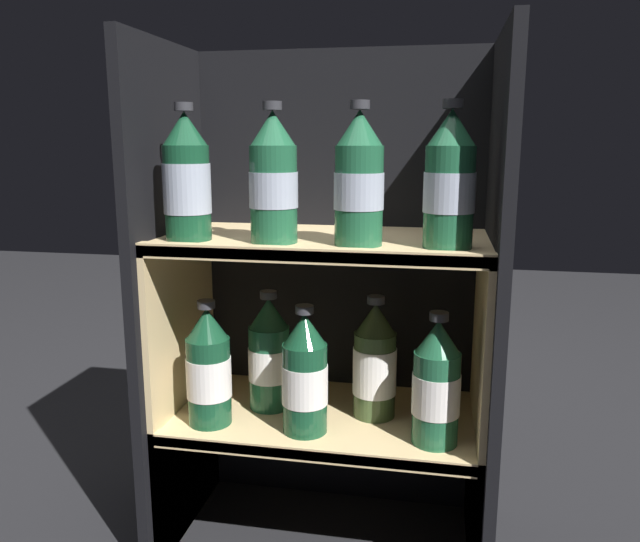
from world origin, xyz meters
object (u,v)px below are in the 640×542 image
at_px(bottle_upper_front_1, 273,181).
at_px(bottle_upper_front_2, 359,182).
at_px(bottle_lower_front_2, 436,386).
at_px(bottle_upper_front_0, 187,181).
at_px(bottle_lower_front_1, 305,376).
at_px(bottle_lower_back_0, 269,356).
at_px(bottle_upper_front_3, 450,183).
at_px(bottle_lower_back_1, 375,364).
at_px(bottle_lower_front_0, 209,369).

relative_size(bottle_upper_front_1, bottle_upper_front_2, 1.00).
bearing_deg(bottle_lower_front_2, bottle_upper_front_0, 180.00).
height_order(bottle_lower_front_1, bottle_lower_back_0, same).
relative_size(bottle_upper_front_1, bottle_lower_front_1, 1.00).
distance_m(bottle_upper_front_2, bottle_upper_front_3, 0.14).
xyz_separation_m(bottle_lower_front_1, bottle_lower_back_1, (0.11, 0.09, -0.00)).
bearing_deg(bottle_upper_front_2, bottle_upper_front_1, 180.00).
bearing_deg(bottle_lower_back_0, bottle_lower_front_1, -44.98).
xyz_separation_m(bottle_upper_front_3, bottle_lower_front_2, (-0.01, 0.00, -0.34)).
relative_size(bottle_upper_front_0, bottle_upper_front_3, 1.00).
xyz_separation_m(bottle_upper_front_0, bottle_lower_back_0, (0.12, 0.09, -0.34)).
height_order(bottle_upper_front_2, bottle_lower_back_1, bottle_upper_front_2).
bearing_deg(bottle_lower_front_0, bottle_lower_front_2, 0.00).
relative_size(bottle_lower_front_0, bottle_lower_back_0, 1.00).
relative_size(bottle_lower_front_2, bottle_lower_back_0, 1.00).
height_order(bottle_upper_front_0, bottle_lower_back_0, bottle_upper_front_0).
xyz_separation_m(bottle_lower_front_2, bottle_lower_back_1, (-0.11, 0.09, -0.00)).
bearing_deg(bottle_lower_front_0, bottle_upper_front_2, 0.00).
bearing_deg(bottle_upper_front_2, bottle_lower_back_1, 76.04).
relative_size(bottle_upper_front_2, bottle_lower_front_0, 1.00).
distance_m(bottle_upper_front_1, bottle_lower_back_1, 0.39).
relative_size(bottle_upper_front_2, bottle_lower_back_0, 1.00).
bearing_deg(bottle_upper_front_0, bottle_lower_back_1, 15.63).
bearing_deg(bottle_upper_front_0, bottle_lower_back_0, 37.62).
distance_m(bottle_upper_front_0, bottle_lower_back_1, 0.48).
distance_m(bottle_upper_front_1, bottle_upper_front_3, 0.29).
distance_m(bottle_upper_front_3, bottle_lower_back_0, 0.48).
relative_size(bottle_upper_front_2, bottle_lower_front_2, 1.00).
relative_size(bottle_lower_front_0, bottle_lower_back_1, 1.00).
bearing_deg(bottle_upper_front_0, bottle_lower_front_1, -0.00).
bearing_deg(bottle_upper_front_1, bottle_lower_front_1, 0.00).
xyz_separation_m(bottle_upper_front_1, bottle_upper_front_3, (0.29, 0.00, -0.00)).
distance_m(bottle_upper_front_1, bottle_lower_front_0, 0.37).
bearing_deg(bottle_upper_front_0, bottle_upper_front_3, -0.00).
relative_size(bottle_lower_front_1, bottle_lower_back_1, 1.00).
bearing_deg(bottle_lower_back_0, bottle_lower_back_1, 0.00).
distance_m(bottle_upper_front_0, bottle_upper_front_1, 0.15).
height_order(bottle_upper_front_2, bottle_lower_front_1, bottle_upper_front_2).
bearing_deg(bottle_upper_front_2, bottle_lower_front_1, 180.00).
bearing_deg(bottle_lower_back_1, bottle_upper_front_0, -164.37).
bearing_deg(bottle_upper_front_2, bottle_lower_back_0, 153.76).
distance_m(bottle_lower_front_1, bottle_lower_back_0, 0.13).
height_order(bottle_upper_front_0, bottle_upper_front_2, same).
relative_size(bottle_upper_front_0, bottle_upper_front_1, 1.00).
xyz_separation_m(bottle_upper_front_1, bottle_lower_front_1, (0.05, 0.00, -0.34)).
bearing_deg(bottle_lower_front_0, bottle_lower_back_1, 16.97).
xyz_separation_m(bottle_upper_front_1, bottle_lower_front_2, (0.28, 0.00, -0.34)).
xyz_separation_m(bottle_upper_front_0, bottle_upper_front_3, (0.44, -0.00, 0.00)).
distance_m(bottle_upper_front_2, bottle_lower_front_0, 0.44).
relative_size(bottle_upper_front_2, bottle_lower_back_1, 1.00).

